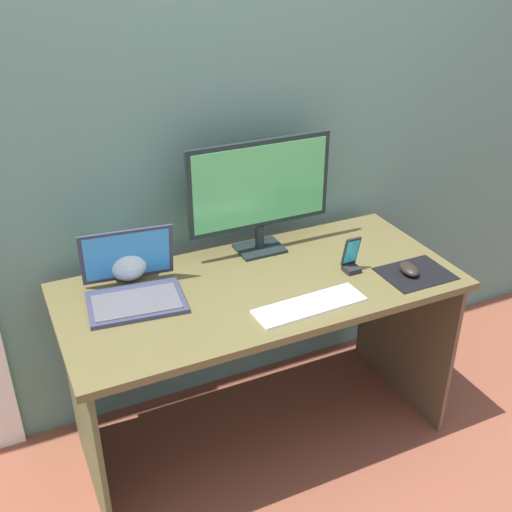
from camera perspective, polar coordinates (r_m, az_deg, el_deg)
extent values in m
plane|color=brown|center=(2.66, 0.40, -15.92)|extent=(8.00, 8.00, 0.00)
cube|color=slate|center=(2.35, -3.82, 13.41)|extent=(6.00, 0.04, 2.50)
cube|color=brown|center=(2.22, 0.46, -2.85)|extent=(1.43, 0.66, 0.03)
cube|color=#505430|center=(2.29, -15.55, -14.21)|extent=(0.02, 0.62, 0.69)
cube|color=brown|center=(2.73, 13.43, -6.08)|extent=(0.02, 0.62, 0.69)
cube|color=black|center=(2.43, 0.34, 0.71)|extent=(0.18, 0.14, 0.01)
cylinder|color=black|center=(2.41, 0.34, 1.82)|extent=(0.04, 0.04, 0.09)
cube|color=black|center=(2.32, 0.36, 6.62)|extent=(0.58, 0.02, 0.34)
cube|color=#4CB266|center=(2.31, 0.46, 6.54)|extent=(0.54, 0.00, 0.30)
cube|color=#2F3248|center=(2.13, -10.99, -4.22)|extent=(0.35, 0.26, 0.02)
cube|color=#47474C|center=(2.12, -10.97, -4.16)|extent=(0.30, 0.20, 0.00)
cube|color=#2F3248|center=(2.19, -11.79, 0.11)|extent=(0.33, 0.09, 0.21)
cube|color=#338CD8|center=(2.19, -11.78, 0.08)|extent=(0.30, 0.08, 0.18)
sphere|color=silver|center=(2.26, -11.77, -0.44)|extent=(0.15, 0.15, 0.15)
cube|color=white|center=(2.09, 4.97, -4.56)|extent=(0.39, 0.13, 0.01)
cube|color=black|center=(2.34, 14.47, -1.58)|extent=(0.25, 0.20, 0.00)
ellipsoid|color=black|center=(2.33, 13.93, -1.18)|extent=(0.08, 0.11, 0.04)
cube|color=black|center=(2.31, 8.79, -1.21)|extent=(0.06, 0.05, 0.02)
cube|color=black|center=(2.29, 8.74, 0.43)|extent=(0.06, 0.04, 0.12)
cube|color=#26A5BF|center=(2.28, 8.81, 0.40)|extent=(0.05, 0.02, 0.10)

